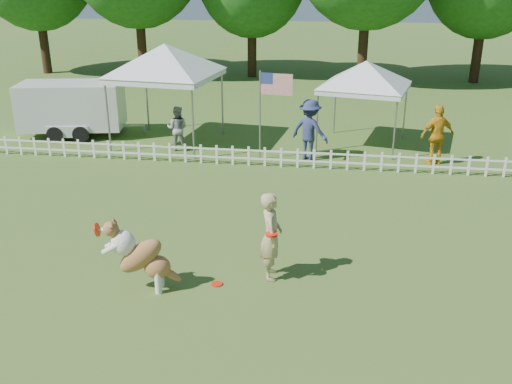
# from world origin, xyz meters

# --- Properties ---
(ground) EXTENTS (120.00, 120.00, 0.00)m
(ground) POSITION_xyz_m (0.00, 0.00, 0.00)
(ground) COLOR #355D1D
(ground) RESTS_ON ground
(picket_fence) EXTENTS (22.00, 0.08, 0.60)m
(picket_fence) POSITION_xyz_m (0.00, 7.00, 0.30)
(picket_fence) COLOR white
(picket_fence) RESTS_ON ground
(handler) EXTENTS (0.51, 0.70, 1.76)m
(handler) POSITION_xyz_m (0.74, 0.31, 0.88)
(handler) COLOR tan
(handler) RESTS_ON ground
(dog) EXTENTS (1.41, 0.62, 1.41)m
(dog) POSITION_xyz_m (-1.56, -0.51, 0.71)
(dog) COLOR brown
(dog) RESTS_ON ground
(frisbee_on_turf) EXTENTS (0.24, 0.24, 0.02)m
(frisbee_on_turf) POSITION_xyz_m (-0.24, -0.14, 0.01)
(frisbee_on_turf) COLOR red
(frisbee_on_turf) RESTS_ON ground
(canopy_tent_left) EXTENTS (3.55, 3.55, 3.30)m
(canopy_tent_left) POSITION_xyz_m (-3.86, 9.04, 1.65)
(canopy_tent_left) COLOR silver
(canopy_tent_left) RESTS_ON ground
(canopy_tent_right) EXTENTS (3.23, 3.23, 2.80)m
(canopy_tent_right) POSITION_xyz_m (2.72, 9.71, 1.40)
(canopy_tent_right) COLOR silver
(canopy_tent_right) RESTS_ON ground
(cargo_trailer) EXTENTS (4.73, 2.77, 1.95)m
(cargo_trailer) POSITION_xyz_m (-7.54, 9.46, 0.98)
(cargo_trailer) COLOR silver
(cargo_trailer) RESTS_ON ground
(flag_pole) EXTENTS (1.08, 0.23, 2.80)m
(flag_pole) POSITION_xyz_m (-0.49, 7.66, 1.40)
(flag_pole) COLOR gray
(flag_pole) RESTS_ON ground
(spectator_a) EXTENTS (0.73, 0.57, 1.48)m
(spectator_a) POSITION_xyz_m (-3.33, 8.27, 0.74)
(spectator_a) COLOR gray
(spectator_a) RESTS_ON ground
(spectator_b) EXTENTS (1.43, 1.19, 1.92)m
(spectator_b) POSITION_xyz_m (1.05, 7.87, 0.96)
(spectator_b) COLOR navy
(spectator_b) RESTS_ON ground
(spectator_c) EXTENTS (1.17, 0.83, 1.85)m
(spectator_c) POSITION_xyz_m (4.92, 7.97, 0.93)
(spectator_c) COLOR orange
(spectator_c) RESTS_ON ground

